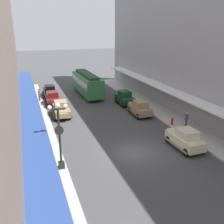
{
  "coord_description": "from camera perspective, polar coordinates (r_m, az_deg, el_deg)",
  "views": [
    {
      "loc": [
        -8.5,
        -18.19,
        10.48
      ],
      "look_at": [
        0.0,
        6.0,
        1.8
      ],
      "focal_mm": 41.38,
      "sensor_mm": 36.0,
      "label": 1
    }
  ],
  "objects": [
    {
      "name": "parked_car_0",
      "position": [
        36.2,
        -12.93,
        2.94
      ],
      "size": [
        2.16,
        4.27,
        1.84
      ],
      "color": "#591919",
      "rests_on": "ground"
    },
    {
      "name": "pedestrian_0",
      "position": [
        21.29,
        -14.95,
        -8.47
      ],
      "size": [
        0.36,
        0.24,
        1.64
      ],
      "color": "slate",
      "rests_on": "sidewalk_left"
    },
    {
      "name": "parked_car_1",
      "position": [
        35.72,
        2.91,
        3.19
      ],
      "size": [
        2.15,
        4.27,
        1.84
      ],
      "color": "#193D23",
      "rests_on": "ground"
    },
    {
      "name": "parked_car_2",
      "position": [
        31.5,
        6.22,
        0.97
      ],
      "size": [
        2.27,
        4.31,
        1.84
      ],
      "color": "#997F5B",
      "rests_on": "ground"
    },
    {
      "name": "streetcar",
      "position": [
        40.52,
        -5.5,
        6.39
      ],
      "size": [
        2.71,
        9.65,
        3.46
      ],
      "color": "#33723F",
      "rests_on": "ground"
    },
    {
      "name": "parked_car_4",
      "position": [
        31.5,
        -11.15,
        0.72
      ],
      "size": [
        2.26,
        4.3,
        1.84
      ],
      "color": "#997F5B",
      "rests_on": "ground"
    },
    {
      "name": "pedestrian_2",
      "position": [
        17.3,
        -15.56,
        -15.26
      ],
      "size": [
        0.36,
        0.28,
        1.67
      ],
      "color": "#2D2D33",
      "rests_on": "sidewalk_left"
    },
    {
      "name": "parked_car_3",
      "position": [
        40.46,
        -13.63,
        4.54
      ],
      "size": [
        2.16,
        4.27,
        1.84
      ],
      "color": "black",
      "rests_on": "ground"
    },
    {
      "name": "sidewalk_right",
      "position": [
        26.37,
        20.22,
        -5.77
      ],
      "size": [
        3.0,
        60.0,
        0.15
      ],
      "primitive_type": "cube",
      "color": "#B7B5AD",
      "rests_on": "ground"
    },
    {
      "name": "pedestrian_4",
      "position": [
        22.26,
        -15.87,
        -7.31
      ],
      "size": [
        0.36,
        0.24,
        1.64
      ],
      "color": "#2D2D33",
      "rests_on": "sidewalk_left"
    },
    {
      "name": "pedestrian_1",
      "position": [
        38.33,
        -15.79,
        3.69
      ],
      "size": [
        0.36,
        0.28,
        1.67
      ],
      "color": "#4C4238",
      "rests_on": "sidewalk_left"
    },
    {
      "name": "pedestrian_3",
      "position": [
        28.41,
        16.13,
        -1.59
      ],
      "size": [
        0.36,
        0.24,
        1.64
      ],
      "color": "#4C4238",
      "rests_on": "sidewalk_right"
    },
    {
      "name": "ground_plane",
      "position": [
        22.65,
        5.1,
        -8.94
      ],
      "size": [
        200.0,
        200.0,
        0.0
      ],
      "primitive_type": "plane",
      "color": "#424244"
    },
    {
      "name": "parked_car_5",
      "position": [
        23.87,
        15.86,
        -5.61
      ],
      "size": [
        2.21,
        4.28,
        1.84
      ],
      "color": "beige",
      "rests_on": "ground"
    },
    {
      "name": "sidewalk_left",
      "position": [
        20.98,
        -14.33,
        -11.68
      ],
      "size": [
        3.0,
        60.0,
        0.15
      ],
      "primitive_type": "cube",
      "color": "#B7B5AD",
      "rests_on": "ground"
    },
    {
      "name": "lamp_post_with_clock",
      "position": [
        19.17,
        -11.56,
        -4.71
      ],
      "size": [
        1.42,
        0.44,
        5.16
      ],
      "color": "black",
      "rests_on": "sidewalk_left"
    },
    {
      "name": "fire_hydrant",
      "position": [
        28.76,
        13.15,
        -1.99
      ],
      "size": [
        0.24,
        0.24,
        0.82
      ],
      "color": "#B21E19",
      "rests_on": "sidewalk_right"
    }
  ]
}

